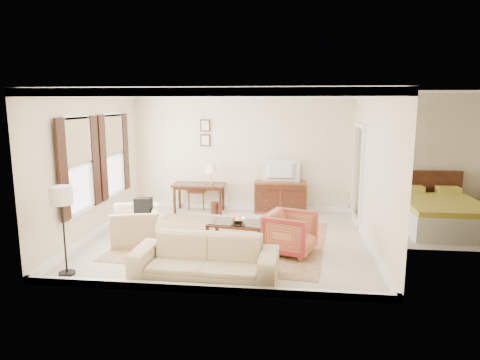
% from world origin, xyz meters
% --- Properties ---
extents(room_shell, '(5.51, 5.01, 2.91)m').
position_xyz_m(room_shell, '(0.00, 0.00, 2.47)').
color(room_shell, beige).
rests_on(room_shell, ground).
extents(annex_bedroom, '(3.00, 2.70, 2.90)m').
position_xyz_m(annex_bedroom, '(4.49, 1.15, 0.34)').
color(annex_bedroom, beige).
rests_on(annex_bedroom, ground).
extents(window_front, '(0.12, 1.56, 1.80)m').
position_xyz_m(window_front, '(-2.70, -0.70, 1.55)').
color(window_front, '#CCB284').
rests_on(window_front, room_shell).
extents(window_rear, '(0.12, 1.56, 1.80)m').
position_xyz_m(window_rear, '(-2.70, 0.90, 1.55)').
color(window_rear, '#CCB284').
rests_on(window_rear, room_shell).
extents(doorway, '(0.10, 1.12, 2.25)m').
position_xyz_m(doorway, '(2.71, 1.50, 1.08)').
color(doorway, white).
rests_on(doorway, room_shell).
extents(rug, '(4.20, 3.72, 0.01)m').
position_xyz_m(rug, '(-0.05, -0.08, 0.01)').
color(rug, brown).
rests_on(rug, room_shell).
extents(writing_desk, '(1.29, 0.64, 0.70)m').
position_xyz_m(writing_desk, '(-1.03, 2.08, 0.59)').
color(writing_desk, '#512517').
rests_on(writing_desk, room_shell).
extents(desk_chair, '(0.48, 0.48, 1.05)m').
position_xyz_m(desk_chair, '(-1.14, 2.43, 0.53)').
color(desk_chair, brown).
rests_on(desk_chair, room_shell).
extents(desk_lamp, '(0.32, 0.32, 0.50)m').
position_xyz_m(desk_lamp, '(-0.71, 2.08, 0.95)').
color(desk_lamp, silver).
rests_on(desk_lamp, writing_desk).
extents(framed_prints, '(0.25, 0.04, 0.68)m').
position_xyz_m(framed_prints, '(-0.93, 2.47, 1.94)').
color(framed_prints, '#512517').
rests_on(framed_prints, room_shell).
extents(sideboard, '(1.26, 0.49, 0.78)m').
position_xyz_m(sideboard, '(0.98, 2.23, 0.39)').
color(sideboard, brown).
rests_on(sideboard, room_shell).
extents(tv, '(0.88, 0.51, 0.12)m').
position_xyz_m(tv, '(0.98, 2.21, 1.22)').
color(tv, black).
rests_on(tv, sideboard).
extents(coffee_table, '(1.15, 0.78, 0.45)m').
position_xyz_m(coffee_table, '(0.22, -0.32, 0.35)').
color(coffee_table, '#512517').
rests_on(coffee_table, room_shell).
extents(fruit_bowl, '(0.42, 0.42, 0.10)m').
position_xyz_m(fruit_bowl, '(0.23, -0.34, 0.51)').
color(fruit_bowl, silver).
rests_on(fruit_bowl, coffee_table).
extents(book_a, '(0.28, 0.13, 0.38)m').
position_xyz_m(book_a, '(0.06, -0.23, 0.18)').
color(book_a, brown).
rests_on(book_a, coffee_table).
extents(book_b, '(0.28, 0.06, 0.38)m').
position_xyz_m(book_b, '(0.45, -0.35, 0.17)').
color(book_b, brown).
rests_on(book_b, coffee_table).
extents(striped_armchair, '(0.98, 1.02, 0.84)m').
position_xyz_m(striped_armchair, '(1.22, -0.69, 0.42)').
color(striped_armchair, maroon).
rests_on(striped_armchair, room_shell).
extents(club_armchair, '(0.96, 1.19, 0.91)m').
position_xyz_m(club_armchair, '(-1.77, -0.35, 0.45)').
color(club_armchair, tan).
rests_on(club_armchair, room_shell).
extents(backpack, '(0.29, 0.36, 0.40)m').
position_xyz_m(backpack, '(-1.65, -0.24, 0.70)').
color(backpack, black).
rests_on(backpack, club_armchair).
extents(sofa, '(2.26, 0.74, 0.87)m').
position_xyz_m(sofa, '(-0.08, -1.95, 0.44)').
color(sofa, tan).
rests_on(sofa, room_shell).
extents(floor_lamp, '(0.35, 0.35, 1.43)m').
position_xyz_m(floor_lamp, '(-2.30, -2.06, 1.18)').
color(floor_lamp, black).
rests_on(floor_lamp, room_shell).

